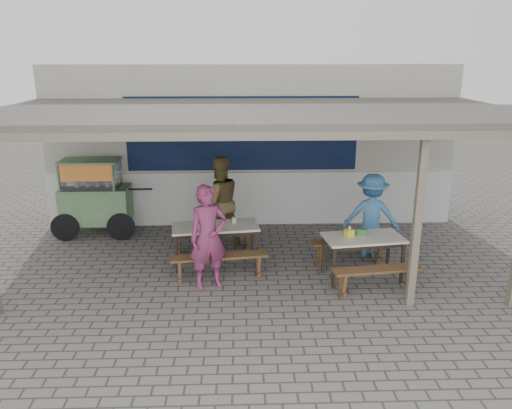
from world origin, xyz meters
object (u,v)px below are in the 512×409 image
(bench_left_street, at_px, (219,261))
(patron_right_table, at_px, (371,215))
(patron_street_side, at_px, (208,237))
(condiment_bowl, at_px, (203,224))
(table_right, at_px, (363,241))
(bench_left_wall, at_px, (213,234))
(patron_wall_side, at_px, (219,202))
(bench_right_wall, at_px, (349,246))
(bench_right_street, at_px, (377,275))
(vendor_cart, at_px, (94,195))
(donation_box, at_px, (362,232))
(tissue_box, at_px, (349,233))
(table_left, at_px, (215,230))
(condiment_jar, at_px, (234,220))

(bench_left_street, relative_size, patron_right_table, 1.04)
(patron_street_side, relative_size, condiment_bowl, 8.53)
(bench_left_street, distance_m, table_right, 2.47)
(bench_left_wall, height_order, patron_wall_side, patron_wall_side)
(bench_left_street, relative_size, bench_left_wall, 1.00)
(bench_right_wall, bearing_deg, bench_right_street, -90.00)
(vendor_cart, bearing_deg, donation_box, -24.36)
(table_right, xyz_separation_m, condiment_bowl, (-2.75, 0.67, 0.11))
(tissue_box, bearing_deg, patron_right_table, 57.24)
(bench_right_street, xyz_separation_m, condiment_bowl, (-2.83, 1.30, 0.44))
(patron_street_side, bearing_deg, bench_left_wall, 70.54)
(bench_right_wall, height_order, condiment_bowl, condiment_bowl)
(patron_wall_side, distance_m, tissue_box, 2.75)
(table_left, xyz_separation_m, bench_right_street, (2.62, -1.28, -0.34))
(table_right, height_order, patron_wall_side, patron_wall_side)
(patron_street_side, bearing_deg, bench_left_street, 37.80)
(vendor_cart, xyz_separation_m, tissue_box, (4.89, -2.30, -0.07))
(bench_right_street, height_order, vendor_cart, vendor_cart)
(bench_left_wall, relative_size, vendor_cart, 0.81)
(table_left, relative_size, bench_right_wall, 1.12)
(patron_wall_side, relative_size, condiment_bowl, 8.97)
(table_right, relative_size, patron_wall_side, 0.77)
(bench_right_street, relative_size, vendor_cart, 0.71)
(bench_left_wall, distance_m, bench_right_wall, 2.63)
(bench_left_street, distance_m, tissue_box, 2.26)
(bench_left_street, relative_size, donation_box, 9.99)
(table_right, relative_size, bench_right_wall, 0.97)
(table_left, height_order, bench_right_street, table_left)
(condiment_bowl, bearing_deg, table_right, -13.63)
(patron_right_table, relative_size, condiment_jar, 16.15)
(bench_right_street, relative_size, bench_right_wall, 1.00)
(table_right, bearing_deg, tissue_box, 166.25)
(bench_right_street, height_order, patron_right_table, patron_right_table)
(table_left, relative_size, condiment_jar, 16.36)
(bench_left_street, bearing_deg, bench_right_wall, 7.79)
(patron_street_side, relative_size, condiment_jar, 17.56)
(bench_right_wall, bearing_deg, donation_box, -89.83)
(bench_right_street, distance_m, vendor_cart, 6.02)
(bench_left_street, xyz_separation_m, donation_box, (2.44, 0.09, 0.46))
(donation_box, bearing_deg, condiment_bowl, 167.92)
(patron_right_table, bearing_deg, tissue_box, 69.47)
(bench_left_street, xyz_separation_m, vendor_cart, (-2.69, 2.33, 0.54))
(patron_wall_side, distance_m, condiment_jar, 0.85)
(bench_left_street, bearing_deg, table_right, -7.18)
(bench_left_wall, distance_m, condiment_jar, 0.80)
(vendor_cart, bearing_deg, bench_left_street, -41.72)
(patron_right_table, height_order, tissue_box, patron_right_table)
(patron_right_table, bearing_deg, bench_right_street, 91.75)
(bench_right_street, relative_size, patron_right_table, 0.91)
(patron_wall_side, bearing_deg, tissue_box, 124.92)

